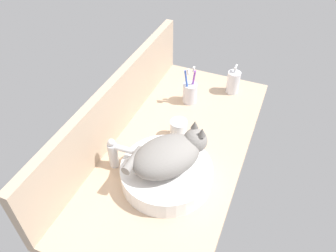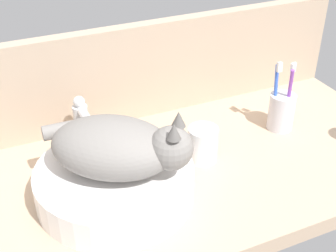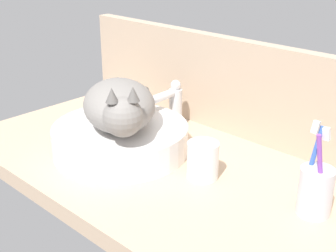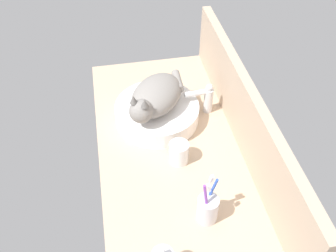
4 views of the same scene
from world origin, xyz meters
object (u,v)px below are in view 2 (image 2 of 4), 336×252
at_px(cat, 119,146).
at_px(toothbrush_cup, 281,110).
at_px(sink_basin, 115,182).
at_px(water_glass, 203,146).
at_px(faucet, 83,122).

height_order(cat, toothbrush_cup, cat).
xyz_separation_m(sink_basin, cat, (0.01, -0.01, 0.09)).
bearing_deg(water_glass, toothbrush_cup, 8.90).
distance_m(cat, faucet, 0.21).
xyz_separation_m(sink_basin, toothbrush_cup, (0.47, 0.08, 0.02)).
height_order(sink_basin, cat, cat).
bearing_deg(toothbrush_cup, faucet, 166.07).
bearing_deg(sink_basin, water_glass, 10.06).
xyz_separation_m(toothbrush_cup, water_glass, (-0.25, -0.04, -0.01)).
distance_m(faucet, water_glass, 0.29).
xyz_separation_m(faucet, water_glass, (0.24, -0.16, -0.04)).
bearing_deg(faucet, water_glass, -33.69).
relative_size(cat, toothbrush_cup, 1.62).
bearing_deg(faucet, toothbrush_cup, -13.93).
height_order(sink_basin, faucet, faucet).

